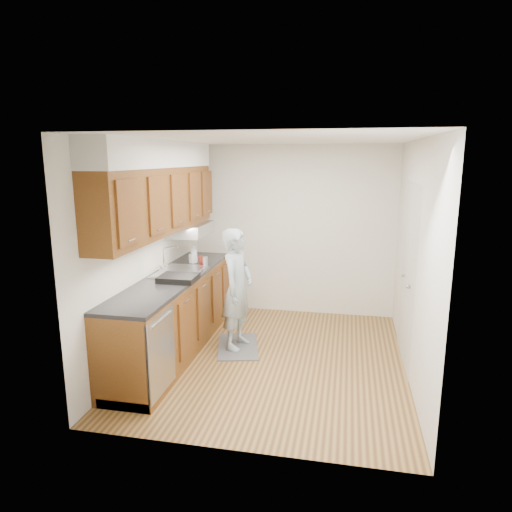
{
  "coord_description": "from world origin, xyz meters",
  "views": [
    {
      "loc": [
        0.8,
        -4.91,
        2.31
      ],
      "look_at": [
        -0.25,
        0.25,
        1.17
      ],
      "focal_mm": 32.0,
      "sensor_mm": 36.0,
      "label": 1
    }
  ],
  "objects": [
    {
      "name": "floor",
      "position": [
        0.0,
        0.0,
        0.0
      ],
      "size": [
        3.5,
        3.5,
        0.0
      ],
      "primitive_type": "plane",
      "color": "olive",
      "rests_on": "ground"
    },
    {
      "name": "ceiling",
      "position": [
        0.0,
        0.0,
        2.5
      ],
      "size": [
        3.5,
        3.5,
        0.0
      ],
      "primitive_type": "plane",
      "rotation": [
        3.14,
        0.0,
        0.0
      ],
      "color": "white",
      "rests_on": "wall_left"
    },
    {
      "name": "wall_left",
      "position": [
        -1.5,
        0.0,
        1.25
      ],
      "size": [
        0.02,
        3.5,
        2.5
      ],
      "primitive_type": "cube",
      "color": "silver",
      "rests_on": "floor"
    },
    {
      "name": "wall_right",
      "position": [
        1.5,
        0.0,
        1.25
      ],
      "size": [
        0.02,
        3.5,
        2.5
      ],
      "primitive_type": "cube",
      "color": "silver",
      "rests_on": "floor"
    },
    {
      "name": "wall_back",
      "position": [
        0.0,
        1.75,
        1.25
      ],
      "size": [
        3.0,
        0.02,
        2.5
      ],
      "primitive_type": "cube",
      "color": "silver",
      "rests_on": "floor"
    },
    {
      "name": "counter",
      "position": [
        -1.2,
        -0.0,
        0.49
      ],
      "size": [
        0.64,
        2.8,
        1.3
      ],
      "color": "brown",
      "rests_on": "floor"
    },
    {
      "name": "upper_cabinets",
      "position": [
        -1.33,
        0.05,
        1.95
      ],
      "size": [
        0.47,
        2.8,
        1.21
      ],
      "color": "brown",
      "rests_on": "wall_left"
    },
    {
      "name": "closet_door",
      "position": [
        1.49,
        0.3,
        1.02
      ],
      "size": [
        0.02,
        1.22,
        2.05
      ],
      "primitive_type": "cube",
      "color": "white",
      "rests_on": "wall_right"
    },
    {
      "name": "floor_mat",
      "position": [
        -0.48,
        0.25,
        0.01
      ],
      "size": [
        0.67,
        0.91,
        0.02
      ],
      "primitive_type": "cube",
      "rotation": [
        0.0,
        0.0,
        0.24
      ],
      "color": "slate",
      "rests_on": "floor"
    },
    {
      "name": "person",
      "position": [
        -0.48,
        0.25,
        0.85
      ],
      "size": [
        0.49,
        0.65,
        1.67
      ],
      "primitive_type": "imported",
      "rotation": [
        0.0,
        0.0,
        1.4
      ],
      "color": "#97ABB8",
      "rests_on": "floor_mat"
    },
    {
      "name": "soap_bottle_a",
      "position": [
        -1.19,
        0.74,
        1.06
      ],
      "size": [
        0.11,
        0.11,
        0.25
      ],
      "primitive_type": "imported",
      "rotation": [
        0.0,
        0.0,
        -0.22
      ],
      "color": "silver",
      "rests_on": "counter"
    },
    {
      "name": "soap_bottle_b",
      "position": [
        -1.2,
        0.71,
        1.03
      ],
      "size": [
        0.11,
        0.11,
        0.18
      ],
      "primitive_type": "imported",
      "rotation": [
        0.0,
        0.0,
        -0.67
      ],
      "color": "silver",
      "rests_on": "counter"
    },
    {
      "name": "soda_can",
      "position": [
        -1.07,
        0.67,
        0.99
      ],
      "size": [
        0.07,
        0.07,
        0.11
      ],
      "primitive_type": "cylinder",
      "rotation": [
        0.0,
        0.0,
        -0.1
      ],
      "color": "maroon",
      "rests_on": "counter"
    },
    {
      "name": "steel_can",
      "position": [
        -0.99,
        0.58,
        1.0
      ],
      "size": [
        0.09,
        0.09,
        0.12
      ],
      "primitive_type": "cylinder",
      "rotation": [
        0.0,
        0.0,
        0.41
      ],
      "color": "#A5A5AA",
      "rests_on": "counter"
    },
    {
      "name": "dish_rack",
      "position": [
        -1.06,
        -0.19,
        0.97
      ],
      "size": [
        0.42,
        0.36,
        0.07
      ],
      "primitive_type": "cube",
      "rotation": [
        0.0,
        0.0,
        0.02
      ],
      "color": "black",
      "rests_on": "counter"
    }
  ]
}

